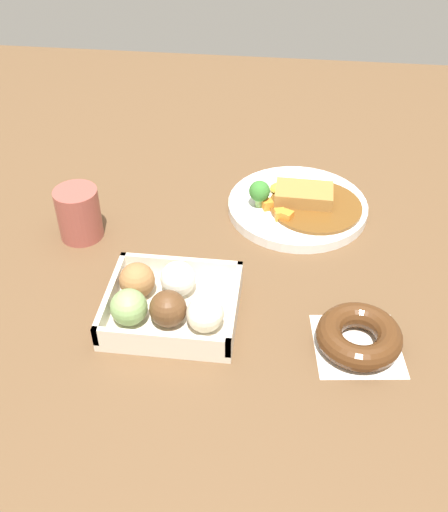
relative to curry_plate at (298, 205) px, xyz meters
name	(u,v)px	position (x,y,z in m)	size (l,w,h in m)	color
ground_plane	(235,235)	(-0.10, -0.08, -0.01)	(1.60, 1.60, 0.00)	brown
curry_plate	(298,205)	(0.00, 0.00, 0.00)	(0.25, 0.25, 0.07)	white
donut_box	(167,302)	(-0.18, -0.28, 0.01)	(0.19, 0.16, 0.06)	beige
chocolate_ring_donut	(359,337)	(0.09, -0.31, 0.00)	(0.13, 0.13, 0.04)	white
coffee_mug	(79,214)	(-0.36, -0.11, 0.03)	(0.07, 0.07, 0.09)	#9E4C42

